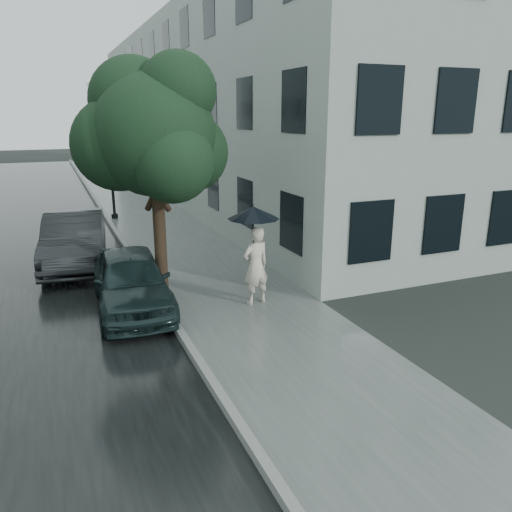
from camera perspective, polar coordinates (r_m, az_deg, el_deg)
name	(u,v)px	position (r m, az deg, el deg)	size (l,w,h in m)	color
ground	(270,341)	(9.96, 1.61, -9.73)	(120.00, 120.00, 0.00)	black
sidewalk	(156,222)	(21.00, -11.33, 3.83)	(3.50, 60.00, 0.01)	slate
kerb_near	(111,224)	(20.72, -16.29, 3.54)	(0.15, 60.00, 0.15)	slate
asphalt_road	(14,234)	(20.67, -25.93, 2.32)	(6.85, 60.00, 0.00)	black
building_near	(217,110)	(29.15, -4.49, 16.32)	(7.02, 36.00, 9.00)	#8F9C95
pedestrian	(256,266)	(11.53, -0.02, -1.13)	(0.67, 0.44, 1.84)	beige
umbrella	(253,213)	(11.24, -0.30, 4.97)	(1.31, 1.31, 1.42)	black
street_tree	(153,133)	(11.50, -11.65, 13.58)	(3.52, 3.19, 5.62)	#332619
lamp_post	(105,142)	(21.74, -16.84, 12.37)	(0.84, 0.37, 5.61)	black
car_near	(131,280)	(11.62, -14.06, -2.72)	(1.61, 4.00, 1.36)	#182829
car_far	(75,240)	(15.47, -20.03, 1.77)	(1.63, 4.66, 1.54)	#222427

